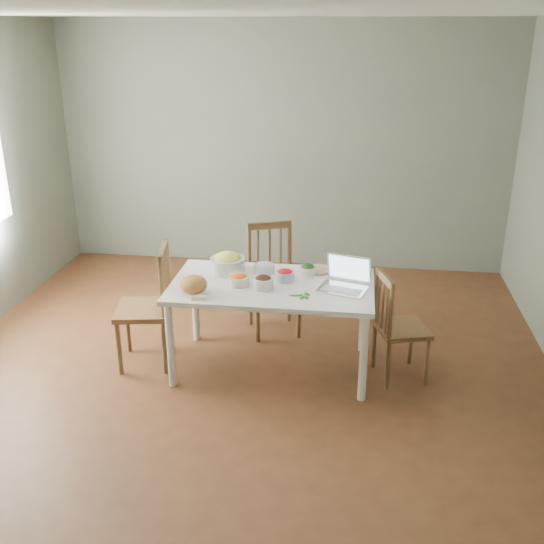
# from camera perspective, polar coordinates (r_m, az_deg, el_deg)

# --- Properties ---
(floor) EXTENTS (5.00, 5.00, 0.00)m
(floor) POSITION_cam_1_polar(r_m,az_deg,el_deg) (5.18, -2.57, -8.90)
(floor) COLOR #492918
(floor) RESTS_ON ground
(ceiling) EXTENTS (5.00, 5.00, 0.00)m
(ceiling) POSITION_cam_1_polar(r_m,az_deg,el_deg) (4.46, -3.19, 22.52)
(ceiling) COLOR white
(ceiling) RESTS_ON ground
(wall_back) EXTENTS (5.00, 0.00, 2.70)m
(wall_back) POSITION_cam_1_polar(r_m,az_deg,el_deg) (7.05, 0.92, 11.20)
(wall_back) COLOR slate
(wall_back) RESTS_ON ground
(wall_front) EXTENTS (5.00, 0.00, 2.70)m
(wall_front) POSITION_cam_1_polar(r_m,az_deg,el_deg) (2.42, -13.85, -11.01)
(wall_front) COLOR slate
(wall_front) RESTS_ON ground
(dining_table) EXTENTS (1.58, 0.89, 0.74)m
(dining_table) POSITION_cam_1_polar(r_m,az_deg,el_deg) (5.04, 0.00, -4.97)
(dining_table) COLOR white
(dining_table) RESTS_ON floor
(chair_far) EXTENTS (0.55, 0.54, 0.99)m
(chair_far) POSITION_cam_1_polar(r_m,az_deg,el_deg) (5.59, 0.18, -0.82)
(chair_far) COLOR #4D331D
(chair_far) RESTS_ON floor
(chair_left) EXTENTS (0.50, 0.51, 1.01)m
(chair_left) POSITION_cam_1_polar(r_m,az_deg,el_deg) (5.16, -11.66, -3.12)
(chair_left) COLOR #4D331D
(chair_left) RESTS_ON floor
(chair_right) EXTENTS (0.47, 0.49, 0.89)m
(chair_right) POSITION_cam_1_polar(r_m,az_deg,el_deg) (4.99, 11.76, -4.83)
(chair_right) COLOR #4D331D
(chair_right) RESTS_ON floor
(bread_boule) EXTENTS (0.28, 0.28, 0.14)m
(bread_boule) POSITION_cam_1_polar(r_m,az_deg,el_deg) (4.74, -7.18, -1.13)
(bread_boule) COLOR #B67A41
(bread_boule) RESTS_ON dining_table
(butter_stick) EXTENTS (0.12, 0.06, 0.03)m
(butter_stick) POSITION_cam_1_polar(r_m,az_deg,el_deg) (4.64, -6.67, -2.31)
(butter_stick) COLOR beige
(butter_stick) RESTS_ON dining_table
(bowl_squash) EXTENTS (0.34, 0.34, 0.17)m
(bowl_squash) POSITION_cam_1_polar(r_m,az_deg,el_deg) (5.10, -4.07, 0.86)
(bowl_squash) COLOR #D4D243
(bowl_squash) RESTS_ON dining_table
(bowl_carrot) EXTENTS (0.20, 0.20, 0.09)m
(bowl_carrot) POSITION_cam_1_polar(r_m,az_deg,el_deg) (4.86, -3.09, -0.67)
(bowl_carrot) COLOR #E95509
(bowl_carrot) RESTS_ON dining_table
(bowl_onion) EXTENTS (0.20, 0.20, 0.09)m
(bowl_onion) POSITION_cam_1_polar(r_m,az_deg,el_deg) (5.09, -0.71, 0.41)
(bowl_onion) COLOR silver
(bowl_onion) RESTS_ON dining_table
(bowl_mushroom) EXTENTS (0.19, 0.19, 0.10)m
(bowl_mushroom) POSITION_cam_1_polar(r_m,az_deg,el_deg) (4.79, -0.81, -0.91)
(bowl_mushroom) COLOR #392315
(bowl_mushroom) RESTS_ON dining_table
(bowl_redpep) EXTENTS (0.18, 0.18, 0.09)m
(bowl_redpep) POSITION_cam_1_polar(r_m,az_deg,el_deg) (4.94, 1.18, -0.26)
(bowl_redpep) COLOR red
(bowl_redpep) RESTS_ON dining_table
(bowl_broccoli) EXTENTS (0.15, 0.15, 0.09)m
(bowl_broccoli) POSITION_cam_1_polar(r_m,az_deg,el_deg) (5.07, 3.28, 0.26)
(bowl_broccoli) COLOR black
(bowl_broccoli) RESTS_ON dining_table
(flatbread) EXTENTS (0.23, 0.23, 0.02)m
(flatbread) POSITION_cam_1_polar(r_m,az_deg,el_deg) (5.15, 4.20, 0.20)
(flatbread) COLOR beige
(flatbread) RESTS_ON dining_table
(basil_bunch) EXTENTS (0.18, 0.18, 0.02)m
(basil_bunch) POSITION_cam_1_polar(r_m,az_deg,el_deg) (4.67, 2.56, -2.10)
(basil_bunch) COLOR #135510
(basil_bunch) RESTS_ON dining_table
(laptop) EXTENTS (0.42, 0.39, 0.24)m
(laptop) POSITION_cam_1_polar(r_m,az_deg,el_deg) (4.75, 6.50, -0.33)
(laptop) COLOR silver
(laptop) RESTS_ON dining_table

